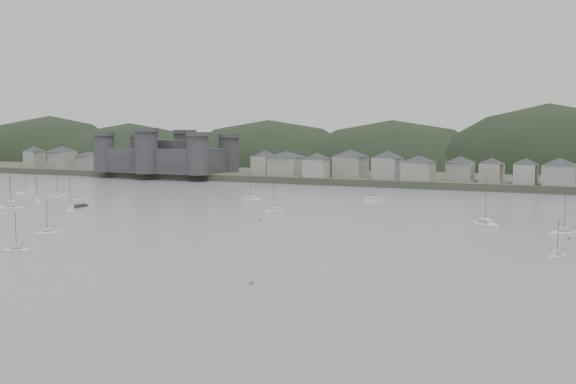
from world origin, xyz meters
The scene contains 9 objects.
ground centered at (0.00, 0.00, 0.00)m, with size 900.00×900.00×0.00m, color slate.
far_shore_land centered at (0.00, 295.00, 1.50)m, with size 900.00×250.00×3.00m, color #383D2D.
forested_ridge centered at (4.83, 269.40, -11.28)m, with size 851.55×103.94×102.57m.
castle centered at (-120.00, 179.80, 10.96)m, with size 66.00×43.00×20.00m.
waterfront_town centered at (50.59, 183.34, 8.66)m, with size 451.48×28.46×12.92m.
sailboat_lead centered at (-117.18, 86.41, 0.17)m, with size 3.90×9.19×12.18m.
moored_fleet centered at (15.28, 64.22, 0.18)m, with size 234.38×144.53×13.85m.
motor_launch_far centered at (-65.20, 59.31, 0.28)m, with size 4.15×9.04×4.07m.
mooring_buoys centered at (-4.63, 52.46, 0.15)m, with size 145.39×143.47×0.70m.
Camera 1 is at (89.19, -105.27, 24.05)m, focal length 43.34 mm.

